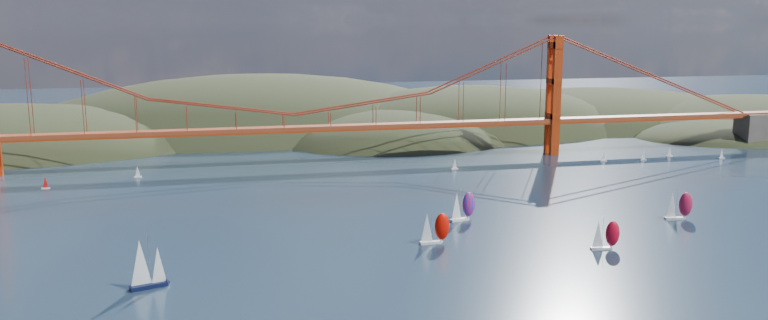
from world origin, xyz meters
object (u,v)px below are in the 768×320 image
(racer_1, at_px, (605,234))
(racer_2, at_px, (679,205))
(sloop_navy, at_px, (146,264))
(racer_rwb, at_px, (462,206))
(racer_0, at_px, (434,228))

(racer_1, bearing_deg, racer_2, 38.52)
(sloop_navy, xyz_separation_m, racer_rwb, (91.60, 40.88, -1.10))
(racer_2, relative_size, racer_rwb, 0.98)
(racer_rwb, bearing_deg, racer_1, -67.77)
(racer_0, height_order, racer_2, racer_2)
(sloop_navy, height_order, racer_0, sloop_navy)
(sloop_navy, distance_m, racer_rwb, 100.31)
(racer_2, height_order, racer_rwb, racer_rwb)
(racer_2, bearing_deg, sloop_navy, -161.63)
(racer_0, bearing_deg, racer_rwb, 54.80)
(sloop_navy, xyz_separation_m, racer_1, (119.76, 3.40, -1.54))
(racer_0, xyz_separation_m, racer_1, (43.92, -15.72, -0.34))
(racer_1, height_order, racer_2, racer_2)
(racer_2, distance_m, racer_rwb, 68.15)
(racer_1, distance_m, racer_2, 45.08)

